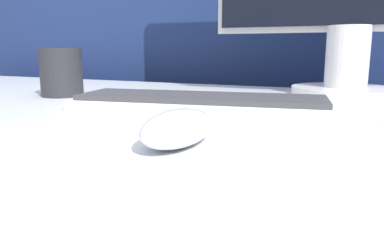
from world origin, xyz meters
name	(u,v)px	position (x,y,z in m)	size (l,w,h in m)	color
partition_panel	(278,92)	(0.00, 0.55, 0.75)	(5.00, 0.03, 1.50)	navy
computer_mouse_near	(178,128)	(0.04, -0.19, 0.79)	(0.06, 0.11, 0.04)	white
keyboard	(200,103)	(-0.02, 0.02, 0.79)	(0.42, 0.18, 0.02)	white
mug	(61,72)	(-0.34, 0.07, 0.82)	(0.08, 0.08, 0.10)	#232328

